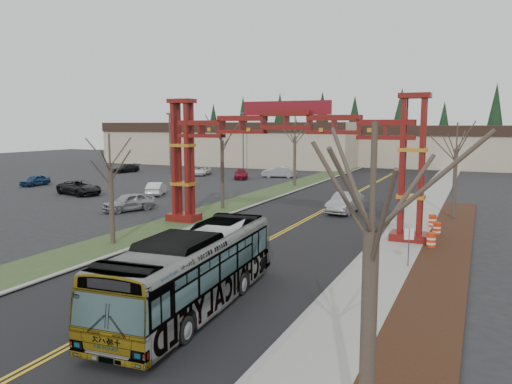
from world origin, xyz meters
The scene contains 35 objects.
ground centered at (0.00, 0.00, 0.00)m, with size 200.00×200.00×0.00m, color black.
road centered at (0.00, 25.00, 0.01)m, with size 12.00×110.00×0.02m, color black.
lane_line_left centered at (-0.12, 25.00, 0.03)m, with size 0.12×100.00×0.01m, color gold.
lane_line_right centered at (0.12, 25.00, 0.03)m, with size 0.12×100.00×0.01m, color gold.
curb_right centered at (6.15, 25.00, 0.07)m, with size 0.30×110.00×0.15m, color gray.
sidewalk_right centered at (7.60, 25.00, 0.08)m, with size 2.60×110.00×0.14m, color gray.
landscape_strip centered at (10.20, 10.00, 0.06)m, with size 2.60×50.00×0.12m, color black.
grass_median centered at (-8.00, 25.00, 0.04)m, with size 4.00×110.00×0.08m, color #2A4120.
curb_left centered at (-6.15, 25.00, 0.07)m, with size 0.30×110.00×0.15m, color gray.
gateway_arch centered at (0.00, 18.00, 5.98)m, with size 18.20×1.60×8.90m.
retail_building_west centered at (-30.00, 71.96, 3.76)m, with size 46.00×22.30×7.50m.
retail_building_east centered at (10.00, 79.95, 3.51)m, with size 38.00×20.30×7.00m.
conifer_treeline centered at (0.25, 92.00, 6.49)m, with size 116.10×5.60×13.00m.
transit_bus centered at (1.91, 3.16, 1.52)m, with size 2.56×10.94×3.05m, color #9A9DA1.
silver_sedan centered at (1.86, 26.59, 0.81)m, with size 1.72×4.94×1.63m, color #A5A8AD.
parked_car_near_a centered at (-14.60, 19.99, 0.75)m, with size 1.76×4.38×1.49m, color #9E9FA5.
parked_car_near_b centered at (-18.12, 28.75, 0.66)m, with size 1.40×4.03×1.33m, color white.
parked_car_near_c centered at (-25.42, 25.73, 0.74)m, with size 2.45×5.31×1.47m, color black.
parked_car_mid_a centered at (-17.07, 46.10, 0.62)m, with size 1.73×4.25×1.23m, color maroon.
parked_car_mid_b centered at (-35.73, 29.41, 0.63)m, with size 1.49×3.70×1.26m, color navy.
parked_car_far_a centered at (-13.18, 49.93, 0.76)m, with size 1.61×4.61×1.52m, color #B5B9BE.
parked_car_far_b centered at (-24.36, 48.35, 0.62)m, with size 2.06×4.47×1.24m, color white.
parked_car_far_c centered at (-36.80, 47.17, 0.62)m, with size 1.74×4.28×1.24m, color black.
bare_tree_median_near centered at (-8.00, 10.21, 4.60)m, with size 2.95×2.95×6.57m.
bare_tree_median_mid centered at (-8.00, 24.01, 5.74)m, with size 3.10×3.10×7.83m.
bare_tree_median_far centered at (-8.00, 41.76, 5.73)m, with size 3.47×3.47×8.06m.
bare_tree_right_near centered at (10.00, -3.87, 5.11)m, with size 2.98×2.98×7.11m.
bare_tree_right_far centered at (10.00, 27.02, 5.31)m, with size 2.88×2.88×7.25m.
light_pole_near centered at (-15.39, 28.24, 5.43)m, with size 0.81×0.41×9.39m.
light_pole_mid centered at (-28.95, 47.30, 5.07)m, with size 0.76×0.38×8.76m.
light_pole_far centered at (-21.68, 56.31, 5.19)m, with size 0.78×0.39×8.97m.
street_sign centered at (8.71, 12.13, 1.46)m, with size 0.45×0.18×2.04m.
barrel_south centered at (9.35, 16.87, 0.47)m, with size 0.51×0.51×0.94m.
barrel_mid centered at (9.38, 20.41, 0.46)m, with size 0.49×0.49×0.91m.
barrel_north centered at (8.90, 22.83, 0.49)m, with size 0.52×0.52×0.97m.
Camera 1 is at (11.72, -12.69, 7.05)m, focal length 35.00 mm.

